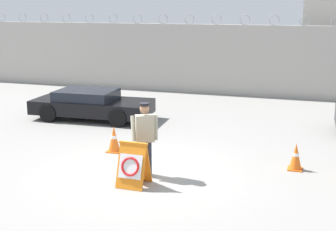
# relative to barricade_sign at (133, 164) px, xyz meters

# --- Properties ---
(ground_plane) EXTENTS (90.00, 90.00, 0.00)m
(ground_plane) POSITION_rel_barricade_sign_xyz_m (-0.05, 0.87, -0.52)
(ground_plane) COLOR gray
(perimeter_wall) EXTENTS (36.00, 0.30, 3.70)m
(perimeter_wall) POSITION_rel_barricade_sign_xyz_m (-0.05, 12.02, 1.11)
(perimeter_wall) COLOR #ADA8A0
(perimeter_wall) RESTS_ON ground_plane
(barricade_sign) EXTENTS (0.71, 0.70, 1.05)m
(barricade_sign) POSITION_rel_barricade_sign_xyz_m (0.00, 0.00, 0.00)
(barricade_sign) COLOR orange
(barricade_sign) RESTS_ON ground_plane
(security_guard) EXTENTS (0.70, 0.43, 1.84)m
(security_guard) POSITION_rel_barricade_sign_xyz_m (0.02, 0.75, 0.51)
(security_guard) COLOR #232838
(security_guard) RESTS_ON ground_plane
(traffic_cone_near) EXTENTS (0.37, 0.37, 0.70)m
(traffic_cone_near) POSITION_rel_barricade_sign_xyz_m (3.55, 2.31, -0.18)
(traffic_cone_near) COLOR orange
(traffic_cone_near) RESTS_ON ground_plane
(traffic_cone_mid) EXTENTS (0.39, 0.39, 0.76)m
(traffic_cone_mid) POSITION_rel_barricade_sign_xyz_m (-1.51, 2.25, -0.15)
(traffic_cone_mid) COLOR orange
(traffic_cone_mid) RESTS_ON ground_plane
(parked_car_front_coupe) EXTENTS (4.42, 2.06, 1.08)m
(parked_car_front_coupe) POSITION_rel_barricade_sign_xyz_m (-3.97, 5.63, 0.04)
(parked_car_front_coupe) COLOR black
(parked_car_front_coupe) RESTS_ON ground_plane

